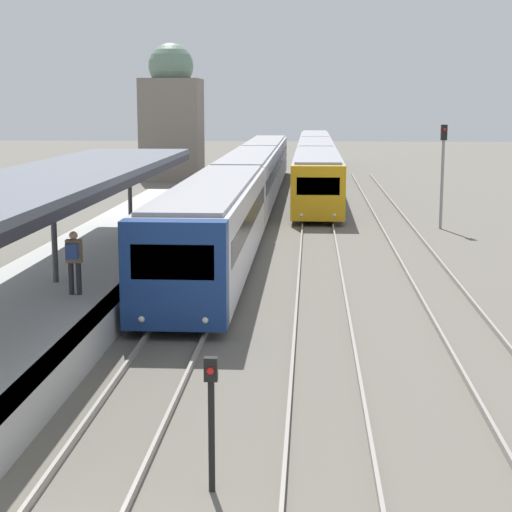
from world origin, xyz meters
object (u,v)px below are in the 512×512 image
(person_on_platform, at_px, (74,257))
(train_near, at_px, (249,179))
(signal_mast_far, at_px, (443,163))
(train_far, at_px, (316,159))
(signal_post_near, at_px, (211,410))

(person_on_platform, xyz_separation_m, train_near, (2.79, 24.17, -0.12))
(train_near, height_order, signal_mast_far, signal_mast_far)
(train_near, bearing_deg, signal_mast_far, -32.05)
(train_far, bearing_deg, train_near, -101.50)
(signal_post_near, bearing_deg, train_far, 88.01)
(train_far, xyz_separation_m, signal_post_near, (-1.79, -51.52, -0.37))
(signal_mast_far, bearing_deg, person_on_platform, -123.49)
(train_far, height_order, signal_post_near, train_far)
(person_on_platform, xyz_separation_m, signal_mast_far, (12.13, 18.33, 1.19))
(train_near, height_order, train_far, train_near)
(train_far, bearing_deg, signal_mast_far, -76.60)
(train_far, height_order, signal_mast_far, signal_mast_far)
(train_near, bearing_deg, person_on_platform, -96.57)
(train_near, xyz_separation_m, signal_mast_far, (9.34, -5.85, 1.31))
(train_near, relative_size, signal_post_near, 24.27)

